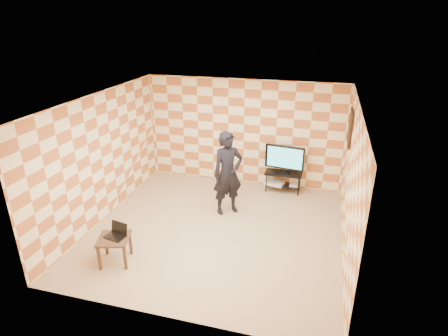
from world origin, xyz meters
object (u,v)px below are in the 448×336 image
at_px(side_table, 114,242).
at_px(person, 228,173).
at_px(tv, 285,158).
at_px(tv_stand, 283,178).

bearing_deg(side_table, person, 57.38).
bearing_deg(tv, tv_stand, 97.65).
height_order(tv_stand, person, person).
xyz_separation_m(tv_stand, person, (-1.07, -1.38, 0.58)).
bearing_deg(side_table, tv, 55.40).
relative_size(tv_stand, side_table, 1.35).
bearing_deg(person, side_table, -160.52).
bearing_deg(tv_stand, tv, -82.35).
relative_size(tv_stand, person, 0.48).
height_order(tv_stand, tv, tv).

